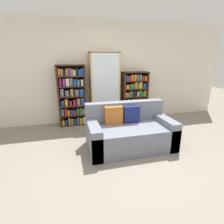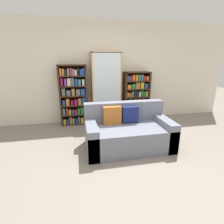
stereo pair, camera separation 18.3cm
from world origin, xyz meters
The scene contains 7 objects.
ground_plane centered at (0.00, 0.00, 0.00)m, with size 16.00×16.00×0.00m, color gray.
wall_back centered at (0.00, 2.25, 1.35)m, with size 7.11×0.06×2.70m.
couch centered at (0.05, 0.48, 0.31)m, with size 1.66×0.91×0.86m.
bookshelf_left centered at (-0.98, 2.05, 0.78)m, with size 0.72×0.32×1.57m.
display_cabinet centered at (-0.12, 2.03, 0.94)m, with size 0.77×0.36×1.88m.
bookshelf_right centered at (0.76, 2.05, 0.68)m, with size 0.72×0.32×1.37m.
wine_bottle centered at (0.47, 1.38, 0.17)m, with size 0.08×0.08×0.41m.
Camera 2 is at (-0.91, -2.60, 1.71)m, focal length 28.00 mm.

